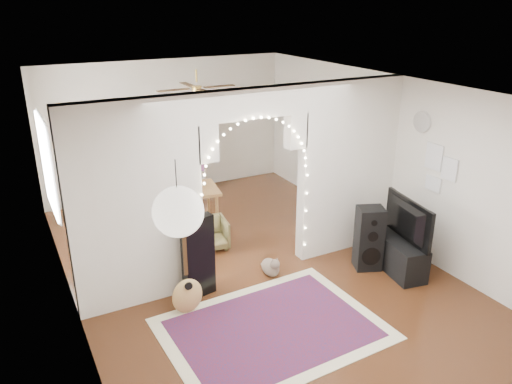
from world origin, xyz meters
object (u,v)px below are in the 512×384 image
bookcase (164,156)px  dining_table (182,194)px  floor_speaker (369,238)px  media_console (398,255)px  dining_chair_right (210,234)px  acoustic_guitar (187,282)px  dining_chair_left (156,199)px

bookcase → dining_table: size_ratio=1.29×
floor_speaker → media_console: bearing=-17.6°
dining_table → dining_chair_right: size_ratio=2.44×
acoustic_guitar → media_console: bearing=-2.4°
bookcase → dining_chair_right: 2.60m
acoustic_guitar → bookcase: 4.20m
dining_table → acoustic_guitar: bearing=-99.6°
dining_table → dining_chair_left: 1.21m
acoustic_guitar → floor_speaker: acoustic_guitar is taller
acoustic_guitar → dining_chair_right: (0.97, 1.52, -0.20)m
floor_speaker → dining_table: bearing=150.3°
bookcase → dining_chair_right: bookcase is taller
floor_speaker → acoustic_guitar: bearing=-161.2°
dining_chair_left → dining_chair_right: (0.31, -1.94, 0.03)m
dining_chair_right → bookcase: bearing=96.4°
media_console → dining_table: bearing=139.5°
bookcase → dining_chair_right: (-0.09, -2.53, -0.60)m
floor_speaker → dining_chair_left: bearing=142.6°
acoustic_guitar → dining_table: 2.50m
floor_speaker → dining_table: size_ratio=0.73×
floor_speaker → bookcase: (-1.73, 4.22, 0.37)m
dining_chair_left → dining_chair_right: bearing=-93.3°
media_console → dining_table: size_ratio=0.76×
floor_speaker → bookcase: size_ratio=0.57×
dining_table → dining_chair_left: size_ratio=2.74×
acoustic_guitar → dining_table: size_ratio=0.77×
media_console → dining_chair_right: media_console is taller
floor_speaker → media_console: floor_speaker is taller
dining_table → dining_chair_right: (0.15, -0.83, -0.44)m
acoustic_guitar → dining_chair_left: bearing=85.0°
acoustic_guitar → dining_chair_right: 1.81m
dining_table → dining_chair_left: bearing=107.6°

